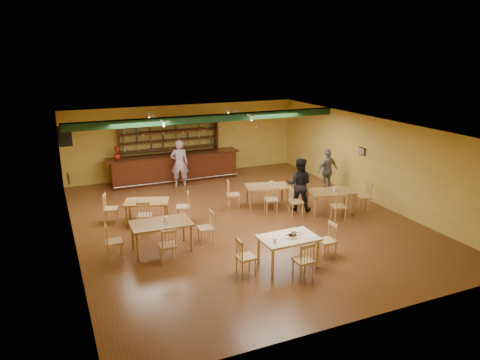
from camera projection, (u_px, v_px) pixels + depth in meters
name	position (u px, v px, depth m)	size (l,w,h in m)	color
floor	(241.00, 220.00, 14.43)	(12.00, 12.00, 0.00)	brown
ceiling_beam	(210.00, 118.00, 16.09)	(10.00, 0.30, 0.25)	black
track_rail_left	(156.00, 117.00, 15.91)	(0.05, 2.50, 0.05)	white
track_rail_right	(239.00, 112.00, 17.14)	(0.05, 2.50, 0.05)	white
ac_unit	(65.00, 136.00, 15.63)	(0.34, 0.70, 0.48)	white
picture_left	(68.00, 178.00, 12.93)	(0.04, 0.34, 0.28)	black
picture_right	(362.00, 151.00, 16.30)	(0.04, 0.34, 0.28)	black
bar_counter	(175.00, 168.00, 18.53)	(5.42, 0.85, 1.13)	#361A0A
back_bar_hutch	(170.00, 151.00, 18.92)	(4.19, 0.40, 2.28)	#361A0A
poinsettia	(117.00, 153.00, 17.43)	(0.29, 0.29, 0.52)	#A8240F
dining_table_a	(147.00, 211.00, 14.25)	(1.35, 0.81, 0.68)	olive
dining_table_b	(267.00, 196.00, 15.69)	(1.43, 0.86, 0.72)	olive
dining_table_c	(162.00, 236.00, 12.20)	(1.60, 0.96, 0.80)	olive
dining_table_d	(330.00, 202.00, 15.05)	(1.48, 0.89, 0.74)	olive
near_table	(288.00, 251.00, 11.35)	(1.43, 0.92, 0.77)	beige
pizza_tray	(292.00, 236.00, 11.28)	(0.40, 0.40, 0.01)	silver
parmesan_shaker	(275.00, 240.00, 10.92)	(0.07, 0.07, 0.11)	#EAE5C6
napkin_stack	(297.00, 231.00, 11.56)	(0.20, 0.15, 0.03)	white
pizza_server	(296.00, 234.00, 11.38)	(0.32, 0.09, 0.00)	silver
side_plate	(312.00, 236.00, 11.28)	(0.22, 0.22, 0.01)	white
patron_bar	(179.00, 163.00, 17.69)	(0.69, 0.45, 1.88)	#7D479A
patron_right_a	(299.00, 184.00, 15.15)	(0.87, 0.68, 1.79)	black
patron_right_b	(327.00, 170.00, 17.14)	(0.97, 0.40, 1.66)	gray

